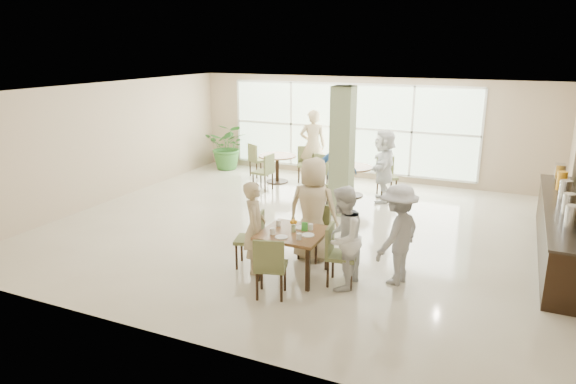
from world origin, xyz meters
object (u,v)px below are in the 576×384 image
at_px(adult_b, 384,166).
at_px(round_table_left, 277,162).
at_px(teen_right, 342,238).
at_px(teen_far, 313,209).
at_px(adult_a, 336,172).
at_px(adult_standing, 313,145).
at_px(buffet_counter, 562,227).
at_px(round_table_right, 352,174).
at_px(potted_plant, 228,146).
at_px(teen_left, 255,227).
at_px(teen_standing, 398,234).
at_px(main_table, 293,237).

bearing_deg(adult_b, round_table_left, -112.24).
bearing_deg(teen_right, teen_far, -136.49).
height_order(adult_a, adult_standing, adult_standing).
bearing_deg(adult_standing, round_table_left, 15.11).
distance_m(teen_right, adult_a, 4.20).
height_order(buffet_counter, adult_b, buffet_counter).
xyz_separation_m(round_table_right, adult_a, (-0.09, -0.95, 0.26)).
bearing_deg(adult_a, round_table_right, 64.58).
bearing_deg(potted_plant, teen_left, -56.02).
distance_m(round_table_right, teen_standing, 4.86).
distance_m(buffet_counter, teen_right, 4.17).
bearing_deg(potted_plant, adult_b, -14.97).
distance_m(buffet_counter, potted_plant, 9.41).
height_order(round_table_left, teen_far, teen_far).
bearing_deg(round_table_right, round_table_left, 168.55).
height_order(teen_standing, adult_standing, adult_standing).
bearing_deg(main_table, round_table_left, 117.92).
relative_size(round_table_right, teen_left, 0.67).
bearing_deg(teen_left, potted_plant, 9.79).
relative_size(teen_far, teen_standing, 1.13).
xyz_separation_m(round_table_right, teen_far, (0.56, -4.01, 0.35)).
bearing_deg(buffet_counter, round_table_left, 158.94).
height_order(teen_left, adult_standing, adult_standing).
relative_size(teen_standing, adult_b, 0.92).
distance_m(round_table_left, round_table_right, 2.30).
distance_m(teen_far, teen_right, 1.21).
height_order(potted_plant, teen_far, teen_far).
distance_m(round_table_right, teen_right, 5.09).
height_order(teen_far, adult_b, teen_far).
distance_m(round_table_left, potted_plant, 2.17).
relative_size(round_table_left, round_table_right, 1.00).
distance_m(teen_standing, adult_b, 4.46).
xyz_separation_m(teen_standing, adult_standing, (-3.57, 5.44, 0.18)).
bearing_deg(round_table_left, teen_standing, -47.92).
distance_m(main_table, adult_a, 3.90).
distance_m(main_table, round_table_left, 5.96).
bearing_deg(buffet_counter, teen_standing, -137.26).
bearing_deg(main_table, round_table_right, 96.36).
bearing_deg(teen_left, adult_a, -24.51).
relative_size(round_table_right, potted_plant, 0.73).
bearing_deg(adult_b, teen_far, -15.75).
bearing_deg(teen_far, buffet_counter, -158.61).
bearing_deg(teen_standing, adult_a, -130.32).
xyz_separation_m(buffet_counter, teen_right, (-3.13, -2.74, 0.25)).
xyz_separation_m(teen_left, adult_a, (0.02, 3.95, 0.05)).
height_order(round_table_right, teen_far, teen_far).
height_order(buffet_counter, potted_plant, buffet_counter).
bearing_deg(teen_left, round_table_right, -25.47).
bearing_deg(teen_far, round_table_right, -85.99).
distance_m(buffet_counter, adult_a, 4.76).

